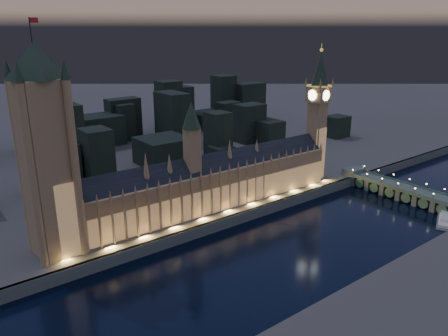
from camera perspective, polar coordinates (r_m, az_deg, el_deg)
ground_plane at (r=278.18m, az=6.19°, el=-10.46°), size 2000.00×2000.00×0.00m
north_bank at (r=727.18m, az=-23.39°, el=6.34°), size 2000.00×960.00×8.00m
embankment_wall at (r=303.94m, az=0.86°, el=-6.94°), size 2000.00×2.50×8.00m
palace_of_westminster at (r=312.17m, az=-1.11°, el=-1.81°), size 202.00×23.66×78.00m
victoria_tower at (r=252.00m, az=-22.29°, el=2.83°), size 31.68×31.68×128.56m
elizabeth_tower at (r=371.51m, az=12.16°, el=7.99°), size 18.00×18.00×111.48m
westminster_bridge at (r=378.28m, az=22.37°, el=-2.91°), size 17.41×113.00×15.90m
river_boat at (r=352.41m, az=26.91°, el=-5.82°), size 42.22×26.67×4.50m
city_backdrop at (r=476.79m, az=-11.85°, el=5.24°), size 448.92×215.63×80.05m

